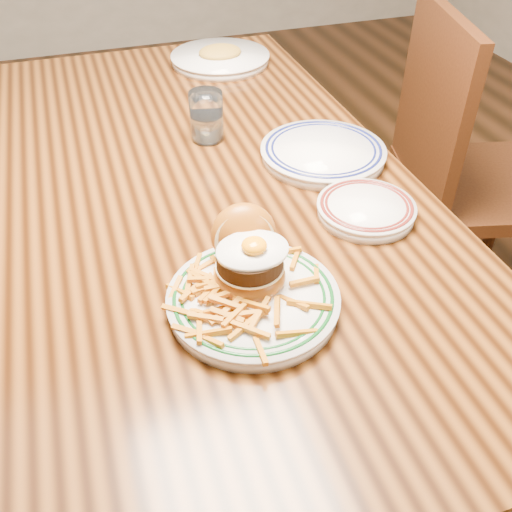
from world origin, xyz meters
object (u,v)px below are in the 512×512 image
object	(u,v)px
table	(205,212)
side_plate	(366,209)
main_plate	(252,284)
chair_right	(462,171)

from	to	relation	value
table	side_plate	xyz separation A→B (m)	(0.26, -0.23, 0.10)
table	main_plate	size ratio (longest dim) A/B	5.63
chair_right	main_plate	world-z (taller)	chair_right
table	chair_right	bearing A→B (deg)	11.93
main_plate	side_plate	size ratio (longest dim) A/B	1.50
chair_right	side_plate	bearing A→B (deg)	50.81
main_plate	side_plate	xyz separation A→B (m)	(0.28, 0.15, -0.02)
main_plate	side_plate	distance (m)	0.32
chair_right	side_plate	size ratio (longest dim) A/B	5.09
main_plate	side_plate	world-z (taller)	main_plate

